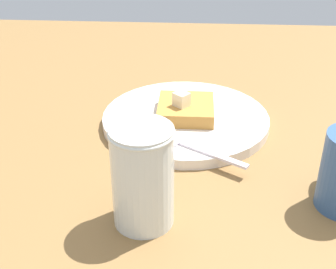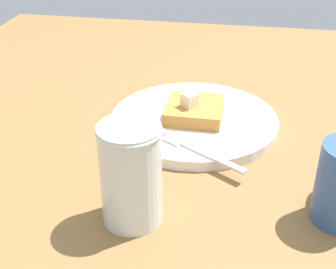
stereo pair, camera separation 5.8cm
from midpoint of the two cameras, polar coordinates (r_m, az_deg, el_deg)
table_surface at (r=65.21cm, az=4.00°, el=-2.36°), size 115.16×115.16×2.11cm
plate at (r=69.70cm, az=-0.24°, el=1.85°), size 24.69×24.69×1.50cm
toast_slice_center at (r=68.94cm, az=-0.24°, el=3.05°), size 8.54×8.19×2.01cm
butter_pat_primary at (r=67.30cm, az=-0.85°, el=4.25°), size 2.69×2.71×2.01cm
fork at (r=61.71cm, az=-0.44°, el=-1.33°), size 9.76×14.29×0.36cm
syrup_jar at (r=49.08cm, az=-6.52°, el=-5.59°), size 6.79×6.79×11.50cm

